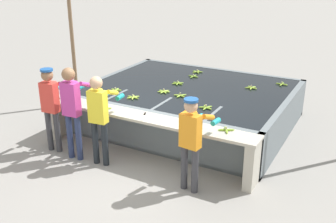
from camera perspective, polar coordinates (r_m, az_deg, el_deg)
name	(u,v)px	position (r m, az deg, el deg)	size (l,w,h in m)	color
ground_plane	(136,163)	(7.29, -4.65, -7.47)	(80.00, 80.00, 0.00)	gray
wash_tank	(189,105)	(8.87, 3.07, 0.95)	(4.37, 3.54, 0.86)	slate
work_ledge	(142,128)	(7.19, -3.82, -2.44)	(4.37, 0.45, 0.86)	#B7B2A3
worker_0	(51,102)	(7.68, -16.57, 1.35)	(0.44, 0.73, 1.64)	#38383D
worker_1	(72,105)	(7.23, -13.71, 0.97)	(0.43, 0.73, 1.75)	navy
worker_2	(99,113)	(6.96, -9.96, -0.15)	(0.45, 0.73, 1.65)	#1E2328
worker_3	(192,136)	(6.08, 3.43, -3.62)	(0.46, 0.73, 1.56)	#38383D
banana_bunch_floating_0	(133,97)	(8.01, -5.10, 2.08)	(0.28, 0.27, 0.08)	#9EC642
banana_bunch_floating_1	(164,91)	(8.34, -0.61, 2.94)	(0.28, 0.28, 0.08)	#9EC642
banana_bunch_floating_2	(115,90)	(8.51, -7.65, 3.11)	(0.28, 0.27, 0.08)	#93BC3D
banana_bunch_floating_3	(282,84)	(9.20, 16.18, 3.84)	(0.28, 0.28, 0.08)	#8CB738
banana_bunch_floating_4	(178,83)	(8.91, 1.42, 4.12)	(0.28, 0.28, 0.08)	#7FAD33
banana_bunch_floating_5	(180,95)	(8.09, 1.78, 2.35)	(0.28, 0.27, 0.08)	#8CB738
banana_bunch_floating_6	(251,88)	(8.78, 11.98, 3.41)	(0.27, 0.27, 0.08)	#9EC642
banana_bunch_floating_7	(197,72)	(9.87, 4.26, 5.77)	(0.28, 0.27, 0.08)	#8CB738
banana_bunch_floating_8	(206,107)	(7.46, 5.53, 0.59)	(0.28, 0.27, 0.08)	#8CB738
banana_bunch_floating_9	(193,76)	(9.47, 3.69, 5.12)	(0.28, 0.28, 0.08)	#75A333
banana_bunch_ledge_0	(226,130)	(6.51, 8.44, -2.64)	(0.26, 0.26, 0.08)	#8CB738
banana_bunch_ledge_1	(104,109)	(7.45, -9.22, 0.43)	(0.23, 0.23, 0.08)	#9EC642
banana_bunch_ledge_2	(188,127)	(6.57, 2.89, -2.22)	(0.27, 0.28, 0.08)	#75A333
knife_0	(144,115)	(7.09, -3.48, -0.52)	(0.15, 0.34, 0.02)	silver
knife_1	(61,99)	(8.21, -15.30, 1.81)	(0.35, 0.12, 0.02)	silver
support_post_left	(72,43)	(9.97, -13.70, 9.69)	(0.09, 0.09, 3.20)	#846647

